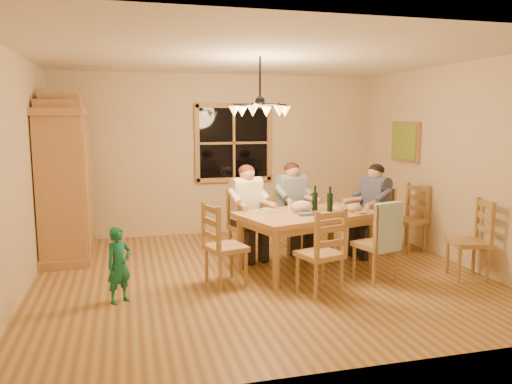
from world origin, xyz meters
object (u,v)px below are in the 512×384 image
object	(u,v)px
child	(119,265)
chair_spare_front	(467,254)
chair_near_left	(319,267)
adult_plaid_man	(292,196)
chair_near_right	(375,256)
wine_bottle_b	(330,199)
chair_spare_back	(407,231)
wine_bottle_a	(315,198)
chair_far_right	(292,232)
adult_slate_man	(375,199)
chair_end_left	(226,260)
chair_end_right	(373,236)
dining_table	(307,220)
chair_far_left	(247,238)
adult_woman	(247,200)
armoire	(66,184)
chandelier	(260,109)

from	to	relation	value
child	chair_spare_front	xyz separation A→B (m)	(4.15, -0.23, -0.11)
chair_near_left	adult_plaid_man	bearing A→B (deg)	64.80
chair_near_right	wine_bottle_b	world-z (taller)	wine_bottle_b
wine_bottle_b	chair_spare_back	size ratio (longest dim) A/B	0.33
wine_bottle_a	chair_spare_back	size ratio (longest dim) A/B	0.33
chair_far_right	chair_spare_front	distance (m)	2.42
chair_far_right	adult_slate_man	size ratio (longest dim) A/B	1.13
chair_near_left	child	xyz separation A→B (m)	(-2.18, 0.28, 0.11)
chair_end_left	chair_end_right	bearing A→B (deg)	90.00
dining_table	adult_plaid_man	size ratio (longest dim) A/B	2.23
chair_far_left	wine_bottle_b	world-z (taller)	wine_bottle_b
adult_woman	chair_spare_back	xyz separation A→B (m)	(2.43, -0.15, -0.54)
adult_woman	adult_plaid_man	size ratio (longest dim) A/B	1.00
wine_bottle_a	chair_far_left	bearing A→B (deg)	145.01
chair_end_right	chair_spare_back	xyz separation A→B (m)	(0.65, 0.17, 0.00)
adult_woman	wine_bottle_b	world-z (taller)	adult_woman
adult_slate_man	armoire	bearing A→B (deg)	59.06
adult_plaid_man	adult_slate_man	size ratio (longest dim) A/B	1.00
chair_spare_back	wine_bottle_b	bearing A→B (deg)	93.37
chair_far_right	chair_near_left	bearing A→B (deg)	64.80
chandelier	chair_end_left	distance (m)	1.86
chair_end_left	chair_spare_front	bearing A→B (deg)	63.48
adult_plaid_man	chair_spare_front	distance (m)	2.48
chair_near_right	chair_spare_front	world-z (taller)	same
child	wine_bottle_b	bearing A→B (deg)	-22.89
armoire	adult_plaid_man	xyz separation A→B (m)	(3.17, -0.55, -0.22)
dining_table	chair_spare_back	xyz separation A→B (m)	(1.79, 0.51, -0.35)
chair_near_left	chair_near_right	size ratio (longest dim) A/B	1.00
chair_near_right	adult_slate_man	distance (m)	1.24
chair_far_right	chair_spare_front	xyz separation A→B (m)	(1.70, -1.73, 0.00)
chandelier	chair_spare_back	size ratio (longest dim) A/B	0.78
chair_end_left	adult_woman	xyz separation A→B (m)	(0.50, 0.99, 0.54)
chair_near_right	chair_end_right	bearing A→B (deg)	46.74
chair_far_left	adult_plaid_man	world-z (taller)	adult_plaid_man
chair_end_right	chair_end_left	bearing A→B (deg)	90.00
adult_plaid_man	adult_slate_man	xyz separation A→B (m)	(1.05, -0.53, 0.00)
wine_bottle_b	chandelier	bearing A→B (deg)	-175.08
wine_bottle_a	chair_near_right	bearing A→B (deg)	-56.70
dining_table	wine_bottle_b	xyz separation A→B (m)	(0.31, -0.01, 0.27)
armoire	chair_near_right	xyz separation A→B (m)	(3.72, -2.08, -0.75)
chair_far_right	wine_bottle_b	distance (m)	1.10
chair_near_right	adult_plaid_man	size ratio (longest dim) A/B	1.13
chair_far_left	chair_end_right	xyz separation A→B (m)	(1.79, -0.31, 0.00)
chair_spare_back	adult_plaid_man	bearing A→B (deg)	62.08
chair_near_right	chair_end_left	bearing A→B (deg)	153.43
chair_spare_front	chandelier	bearing A→B (deg)	85.93
chair_near_left	adult_woman	xyz separation A→B (m)	(-0.46, 1.55, 0.54)
chair_end_left	wine_bottle_b	distance (m)	1.62
chandelier	adult_slate_man	world-z (taller)	chandelier
chair_end_right	chair_spare_front	world-z (taller)	same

